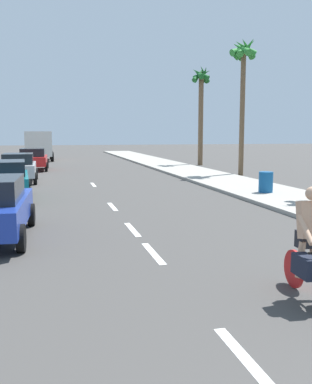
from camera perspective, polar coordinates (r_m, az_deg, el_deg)
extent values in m
plane|color=#423F3D|center=(20.52, -7.33, 0.10)|extent=(160.00, 160.00, 0.00)
cube|color=#9E998E|center=(24.22, 9.00, 1.37)|extent=(3.60, 80.00, 0.14)
cube|color=white|center=(5.65, 11.70, -20.52)|extent=(0.16, 1.80, 0.01)
cube|color=white|center=(9.95, -0.37, -7.85)|extent=(0.16, 1.80, 0.01)
cube|color=white|center=(12.35, -3.05, -4.81)|extent=(0.16, 1.80, 0.01)
cube|color=white|center=(16.18, -5.61, -1.87)|extent=(0.16, 1.80, 0.01)
cube|color=white|center=(23.16, -8.06, 0.94)|extent=(0.16, 1.80, 0.01)
cylinder|color=red|center=(8.12, 17.27, -9.39)|extent=(0.10, 0.66, 0.66)
cube|color=black|center=(7.62, 19.11, -9.17)|extent=(0.10, 0.95, 0.04)
cylinder|color=black|center=(7.74, 18.44, -7.05)|extent=(0.03, 0.03, 0.48)
cube|color=tan|center=(7.51, 19.08, -3.37)|extent=(0.36, 0.34, 0.63)
sphere|color=tan|center=(7.39, 19.44, -0.18)|extent=(0.22, 0.22, 0.22)
cube|color=black|center=(7.62, 18.78, -5.73)|extent=(0.34, 0.24, 0.28)
cube|color=black|center=(7.25, 18.70, -9.04)|extent=(0.28, 0.54, 0.32)
cylinder|color=tan|center=(7.60, 18.06, -8.23)|extent=(0.12, 0.21, 0.63)
cylinder|color=tan|center=(7.21, 18.63, -4.60)|extent=(0.13, 0.49, 0.41)
cylinder|color=black|center=(13.29, -15.71, -2.81)|extent=(0.21, 0.65, 0.64)
cylinder|color=black|center=(10.41, -16.95, -5.71)|extent=(0.21, 0.65, 0.64)
cube|color=#14727A|center=(18.72, -18.86, 1.16)|extent=(2.04, 4.39, 0.64)
cube|color=black|center=(18.45, -18.96, 2.94)|extent=(1.71, 2.32, 0.56)
cylinder|color=black|center=(20.20, -16.12, 0.65)|extent=(0.22, 0.65, 0.64)
cylinder|color=black|center=(17.30, -15.99, -0.46)|extent=(0.22, 0.65, 0.64)
cube|color=#B7BABF|center=(25.19, -17.20, 2.78)|extent=(1.77, 4.16, 0.64)
cube|color=black|center=(24.94, -17.28, 4.11)|extent=(1.55, 2.17, 0.56)
cylinder|color=black|center=(26.68, -18.88, 2.16)|extent=(0.18, 0.64, 0.64)
cylinder|color=black|center=(26.59, -15.14, 2.29)|extent=(0.18, 0.64, 0.64)
cylinder|color=black|center=(23.88, -19.43, 1.55)|extent=(0.18, 0.64, 0.64)
cylinder|color=black|center=(23.78, -15.26, 1.69)|extent=(0.18, 0.64, 0.64)
cube|color=red|center=(33.16, -15.48, 3.92)|extent=(1.96, 4.48, 0.64)
cube|color=black|center=(32.91, -15.54, 4.94)|extent=(1.69, 2.34, 0.56)
cylinder|color=black|center=(34.75, -16.86, 3.41)|extent=(0.19, 0.64, 0.64)
cylinder|color=black|center=(34.65, -13.79, 3.51)|extent=(0.19, 0.64, 0.64)
cylinder|color=black|center=(31.75, -17.28, 3.03)|extent=(0.19, 0.64, 0.64)
cylinder|color=black|center=(31.64, -13.92, 3.14)|extent=(0.19, 0.64, 0.64)
cube|color=maroon|center=(46.60, -14.82, 5.55)|extent=(2.44, 2.38, 1.40)
cube|color=silver|center=(43.60, -14.85, 6.02)|extent=(2.47, 4.20, 2.30)
cylinder|color=black|center=(46.52, -16.27, 4.57)|extent=(0.30, 0.90, 0.90)
cylinder|color=black|center=(46.51, -13.31, 4.67)|extent=(0.30, 0.90, 0.90)
cylinder|color=black|center=(42.63, -16.42, 4.32)|extent=(0.30, 0.90, 0.90)
cylinder|color=black|center=(42.62, -13.19, 4.43)|extent=(0.30, 0.90, 0.90)
cylinder|color=brown|center=(28.45, 11.01, 10.07)|extent=(0.31, 0.31, 7.90)
cone|color=#2D8433|center=(29.01, 11.63, 17.56)|extent=(0.68, 1.64, 1.41)
cone|color=#2D8433|center=(29.11, 11.31, 17.54)|extent=(1.38, 1.17, 1.41)
cone|color=#2D8433|center=(29.06, 10.88, 17.57)|extent=(1.70, 0.91, 1.05)
cone|color=#2D8433|center=(28.89, 10.69, 17.63)|extent=(1.01, 1.47, 1.37)
cone|color=#2D8433|center=(28.69, 10.85, 17.70)|extent=(0.92, 1.74, 1.31)
cone|color=#2D8433|center=(28.64, 11.38, 17.70)|extent=(1.47, 0.57, 1.12)
cone|color=#2D8433|center=(28.74, 11.65, 17.66)|extent=(1.64, 1.41, 1.33)
cylinder|color=brown|center=(36.99, 5.77, 9.27)|extent=(0.40, 0.40, 7.52)
cone|color=#195B23|center=(37.31, 6.23, 14.81)|extent=(0.64, 1.57, 1.35)
cone|color=#195B23|center=(37.52, 5.92, 14.78)|extent=(1.46, 1.21, 1.05)
cone|color=#195B23|center=(37.42, 5.52, 14.80)|extent=(1.52, 1.25, 1.55)
cone|color=#195B23|center=(37.21, 5.46, 14.84)|extent=(0.55, 1.93, 1.09)
cone|color=#195B23|center=(37.04, 5.72, 14.87)|extent=(1.44, 1.32, 1.30)
cone|color=#195B23|center=(37.15, 6.19, 14.85)|extent=(1.42, 1.34, 1.55)
cylinder|color=#14518C|center=(19.45, 13.92, 1.24)|extent=(0.60, 0.60, 0.88)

